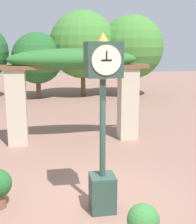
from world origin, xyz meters
TOP-DOWN VIEW (x-y plane):
  - ground_plane at (0.00, 0.00)m, footprint 60.00×60.00m
  - pedestal_clock at (0.08, -0.29)m, footprint 0.62×0.67m
  - pergola at (0.00, 4.32)m, footprint 4.91×1.21m
  - potted_plant_near_right at (0.53, -1.46)m, footprint 0.54×0.54m
  - tree_line at (0.89, 13.47)m, footprint 12.78×4.31m

SIDE VIEW (x-z plane):
  - ground_plane at x=0.00m, z-range 0.00..0.00m
  - potted_plant_near_right at x=0.53m, z-range 0.03..0.74m
  - pedestal_clock at x=0.08m, z-range 0.20..3.64m
  - pergola at x=0.00m, z-range 0.70..3.80m
  - tree_line at x=0.89m, z-range 0.33..5.58m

